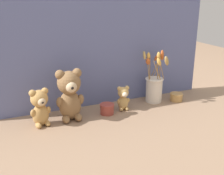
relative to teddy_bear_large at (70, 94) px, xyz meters
The scene contains 8 objects.
ground_plane 0.28m from the teddy_bear_large, ahead, with size 4.00×4.00×0.00m, color #8E7056.
backdrop_wall 0.36m from the teddy_bear_large, 32.04° to the left, with size 1.33×0.02×0.74m.
teddy_bear_large is the anchor object (origin of this frame).
teddy_bear_medium 0.16m from the teddy_bear_large, behind, with size 0.11×0.10×0.20m.
teddy_bear_small 0.32m from the teddy_bear_large, ahead, with size 0.08×0.07×0.14m.
flower_vase 0.54m from the teddy_bear_large, ahead, with size 0.15×0.15×0.33m.
decorative_tin_tall 0.23m from the teddy_bear_large, ahead, with size 0.08×0.08×0.06m.
decorative_tin_short 0.69m from the teddy_bear_large, ahead, with size 0.08×0.08×0.05m.
Camera 1 is at (-0.57, -1.32, 0.64)m, focal length 45.00 mm.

